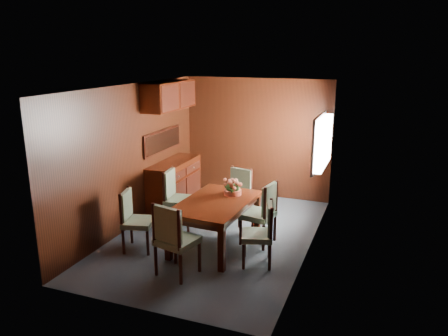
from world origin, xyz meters
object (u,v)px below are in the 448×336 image
at_px(chair_right_near, 262,230).
at_px(flower_centerpiece, 233,186).
at_px(chair_head, 173,236).
at_px(dining_table, 216,207).
at_px(chair_left_near, 134,217).
at_px(sideboard, 174,184).

height_order(chair_right_near, flower_centerpiece, flower_centerpiece).
xyz_separation_m(chair_head, flower_centerpiece, (0.31, 1.45, 0.29)).
xyz_separation_m(chair_right_near, chair_head, (-1.00, -0.75, 0.06)).
xyz_separation_m(dining_table, chair_left_near, (-1.10, -0.55, -0.10)).
height_order(chair_left_near, chair_head, chair_head).
xyz_separation_m(dining_table, chair_head, (-0.17, -1.07, -0.05)).
xyz_separation_m(chair_left_near, flower_centerpiece, (1.24, 0.93, 0.34)).
relative_size(dining_table, chair_head, 1.55).
bearing_deg(chair_right_near, chair_left_near, 80.62).
relative_size(chair_right_near, chair_head, 0.89).
xyz_separation_m(sideboard, chair_head, (1.21, -2.41, 0.12)).
distance_m(dining_table, chair_left_near, 1.24).
xyz_separation_m(chair_left_near, chair_head, (0.93, -0.53, 0.05)).
height_order(dining_table, chair_right_near, chair_right_near).
height_order(sideboard, flower_centerpiece, flower_centerpiece).
height_order(dining_table, chair_head, chair_head).
distance_m(chair_right_near, chair_head, 1.25).
relative_size(sideboard, chair_left_near, 1.50).
bearing_deg(sideboard, dining_table, -43.95).
relative_size(sideboard, flower_centerpiece, 4.74).
bearing_deg(flower_centerpiece, sideboard, 147.91).
bearing_deg(chair_head, chair_right_near, 49.88).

